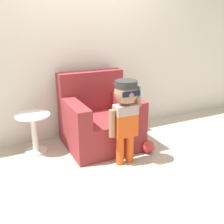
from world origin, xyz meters
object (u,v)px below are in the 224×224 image
at_px(armchair, 99,120).
at_px(side_table, 34,130).
at_px(toy_ball, 148,147).
at_px(person_child, 125,110).

bearing_deg(armchair, side_table, 171.02).
bearing_deg(toy_ball, person_child, -166.74).
height_order(person_child, side_table, person_child).
distance_m(armchair, toy_ball, 0.76).
relative_size(side_table, toy_ball, 3.02).
height_order(side_table, toy_ball, side_table).
height_order(armchair, side_table, armchair).
height_order(person_child, toy_ball, person_child).
relative_size(person_child, side_table, 1.97).
bearing_deg(person_child, armchair, 95.96).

